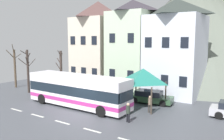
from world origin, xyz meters
TOP-DOWN VIEW (x-y plane):
  - ground_plane at (0.00, -0.00)m, footprint 40.00×60.00m
  - townhouse_00 at (-7.36, 12.26)m, footprint 5.53×6.59m
  - townhouse_01 at (-1.47, 11.68)m, footprint 5.11×5.42m
  - townhouse_02 at (4.00, 11.97)m, footprint 5.96×6.01m
  - hilltop_castle at (1.55, 30.21)m, footprint 40.80×40.80m
  - transit_bus at (-1.98, 1.85)m, footprint 11.04×2.72m
  - bus_shelter at (3.29, 5.30)m, footprint 3.60×3.60m
  - parked_car_01 at (3.25, 7.09)m, footprint 4.58×2.30m
  - parked_car_02 at (-6.97, 7.00)m, footprint 4.67×2.16m
  - parked_car_03 at (-12.06, 7.22)m, footprint 4.25×2.32m
  - pedestrian_00 at (4.27, 0.79)m, footprint 0.34×0.33m
  - pedestrian_01 at (2.26, 4.15)m, footprint 0.36×0.36m
  - pedestrian_02 at (4.64, 4.00)m, footprint 0.32×0.30m
  - public_bench at (3.17, 7.42)m, footprint 1.43×0.48m
  - bare_tree_00 at (-15.43, 4.17)m, footprint 1.52×2.19m
  - bare_tree_01 at (-6.14, 3.73)m, footprint 1.19×1.83m
  - bare_tree_02 at (-11.16, 3.08)m, footprint 1.94×1.75m

SIDE VIEW (x-z plane):
  - ground_plane at x=0.00m, z-range -0.06..0.00m
  - public_bench at x=3.17m, z-range 0.03..0.90m
  - parked_car_03 at x=-12.06m, z-range -0.01..1.24m
  - parked_car_01 at x=3.25m, z-range -0.01..1.28m
  - parked_car_02 at x=-6.97m, z-range -0.01..1.37m
  - pedestrian_01 at x=2.26m, z-range 0.07..1.57m
  - pedestrian_00 at x=4.27m, z-range 0.11..1.67m
  - pedestrian_02 at x=4.64m, z-range 0.12..1.67m
  - transit_bus at x=-1.98m, z-range 0.02..3.10m
  - bare_tree_01 at x=-6.14m, z-range 0.04..5.40m
  - bare_tree_00 at x=-15.43m, z-range -0.17..5.74m
  - bare_tree_02 at x=-11.16m, z-range 0.22..5.49m
  - bus_shelter at x=3.29m, z-range 1.18..4.94m
  - townhouse_02 at x=4.00m, z-range 0.00..11.09m
  - townhouse_01 at x=-1.47m, z-range 0.00..11.41m
  - townhouse_00 at x=-7.36m, z-range 0.00..11.80m
  - hilltop_castle at x=1.55m, z-range -3.87..22.93m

